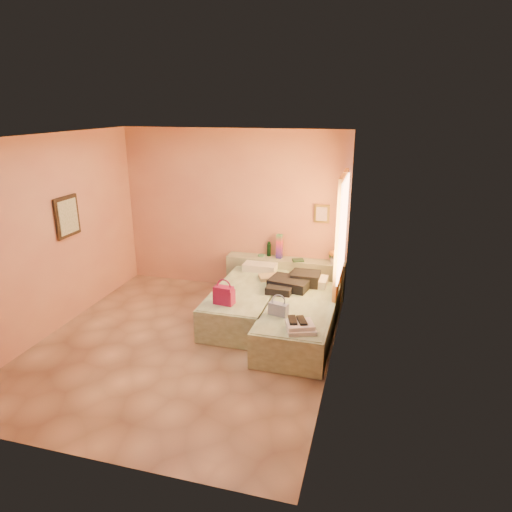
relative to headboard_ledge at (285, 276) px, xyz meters
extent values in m
plane|color=tan|center=(-0.98, -2.10, -0.33)|extent=(4.50, 4.50, 0.00)
cube|color=tan|center=(-0.98, 0.15, 1.07)|extent=(4.00, 0.02, 2.80)
cube|color=tan|center=(-2.98, -2.10, 1.07)|extent=(0.02, 4.50, 2.80)
cube|color=tan|center=(1.02, -2.10, 1.07)|extent=(0.02, 4.50, 2.80)
cube|color=white|center=(-0.98, -2.10, 2.47)|extent=(4.00, 4.50, 0.02)
cube|color=#FFD19E|center=(1.00, -0.85, 1.18)|extent=(0.02, 1.10, 1.40)
cube|color=orange|center=(0.96, -1.00, 0.82)|extent=(0.05, 0.55, 2.20)
cube|color=orange|center=(0.96, -0.40, 0.82)|extent=(0.05, 0.45, 2.20)
cube|color=black|center=(-2.95, -1.70, 1.28)|extent=(0.04, 0.50, 0.60)
cube|color=gold|center=(0.57, 0.12, 1.12)|extent=(0.25, 0.04, 0.30)
cube|color=#9CA687|center=(0.00, 0.00, 0.00)|extent=(2.05, 0.30, 0.65)
cube|color=#B8D8AD|center=(-0.38, -1.05, -0.08)|extent=(0.91, 2.00, 0.50)
cube|color=#B8D8AD|center=(0.52, -1.48, -0.08)|extent=(0.91, 2.00, 0.50)
cylinder|color=#14381B|center=(-0.31, 0.07, 0.45)|extent=(0.07, 0.07, 0.25)
cube|color=#961247|center=(-0.11, 0.01, 0.54)|extent=(0.10, 0.10, 0.42)
cylinder|color=#488464|center=(-0.44, 0.03, 0.34)|extent=(0.13, 0.13, 0.03)
cube|color=#254531|center=(0.23, -0.06, 0.34)|extent=(0.22, 0.20, 0.03)
cube|color=silver|center=(0.83, -0.04, 0.46)|extent=(0.24, 0.24, 0.27)
cube|color=#961247|center=(-0.52, -1.72, 0.31)|extent=(0.30, 0.19, 0.26)
cube|color=tan|center=(-0.13, -0.62, 0.20)|extent=(0.41, 0.37, 0.06)
cube|color=black|center=(0.31, -0.90, 0.27)|extent=(0.72, 0.72, 0.19)
cube|color=#3F5797|center=(0.30, -1.87, 0.26)|extent=(0.28, 0.17, 0.17)
cube|color=silver|center=(0.67, -2.24, 0.23)|extent=(0.43, 0.40, 0.10)
cube|color=black|center=(0.61, -2.19, 0.29)|extent=(0.25, 0.29, 0.03)
camera|label=1|loc=(1.47, -7.28, 2.85)|focal=32.00mm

